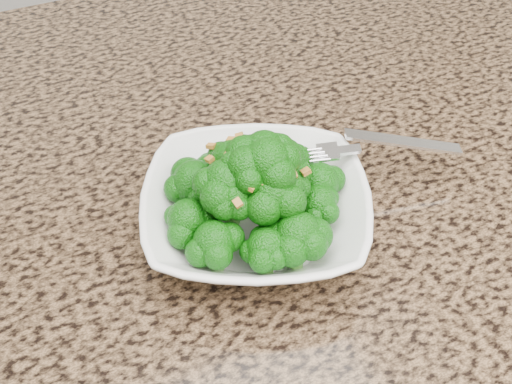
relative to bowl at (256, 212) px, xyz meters
name	(u,v)px	position (x,y,z in m)	size (l,w,h in m)	color
granite_counter	(163,252)	(-0.08, 0.02, -0.04)	(1.64, 1.04, 0.03)	brown
bowl	(256,212)	(0.00, 0.00, 0.00)	(0.20, 0.20, 0.05)	white
broccoli_pile	(256,160)	(0.00, 0.00, 0.06)	(0.18, 0.18, 0.07)	#10610B
garlic_topping	(256,123)	(0.00, 0.00, 0.10)	(0.11, 0.11, 0.01)	#B3792B
fork	(352,148)	(0.10, 0.01, 0.03)	(0.20, 0.03, 0.01)	silver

